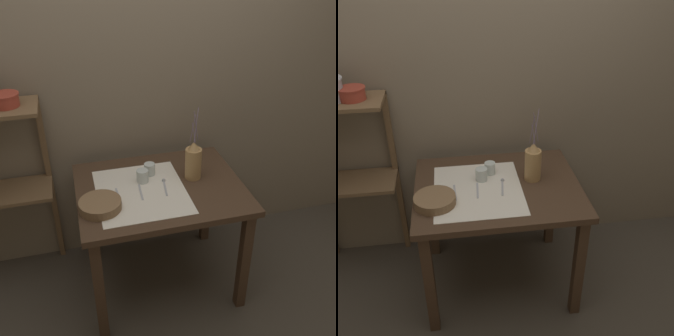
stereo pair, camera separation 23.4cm
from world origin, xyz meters
The scene contains 13 objects.
ground_plane centered at (0.00, 0.00, 0.00)m, with size 12.00×12.00×0.00m, color #473F35.
stone_wall_back centered at (0.00, 0.51, 1.20)m, with size 7.00×0.06×2.40m.
wooden_table centered at (0.00, 0.00, 0.67)m, with size 1.01×0.81×0.79m.
wooden_shelf_unit centered at (-0.93, 0.35, 0.88)m, with size 0.58×0.31×1.27m.
linen_cloth centered at (-0.12, -0.03, 0.79)m, with size 0.53×0.60×0.00m.
pitcher_with_flowers centered at (0.23, 0.04, 0.90)m, with size 0.10×0.10×0.46m.
wooden_bowl centered at (-0.38, -0.14, 0.81)m, with size 0.24×0.24×0.05m.
glass_tumbler_near centered at (-0.09, 0.07, 0.83)m, with size 0.07×0.07×0.08m.
glass_tumbler_far centered at (-0.03, 0.15, 0.83)m, with size 0.07×0.07×0.08m.
fork_outer centered at (-0.26, -0.05, 0.79)m, with size 0.02×0.16×0.00m.
knife_center centered at (-0.13, -0.04, 0.79)m, with size 0.02×0.16×0.00m.
spoon_inner centered at (0.03, 0.02, 0.79)m, with size 0.04×0.18×0.02m.
metal_pot_small centered at (-0.82, 0.31, 1.31)m, with size 0.16×0.16×0.07m.
Camera 2 is at (-0.25, -2.00, 2.10)m, focal length 42.00 mm.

